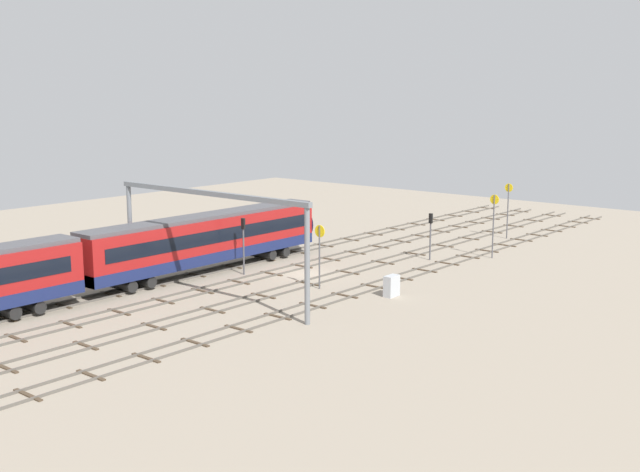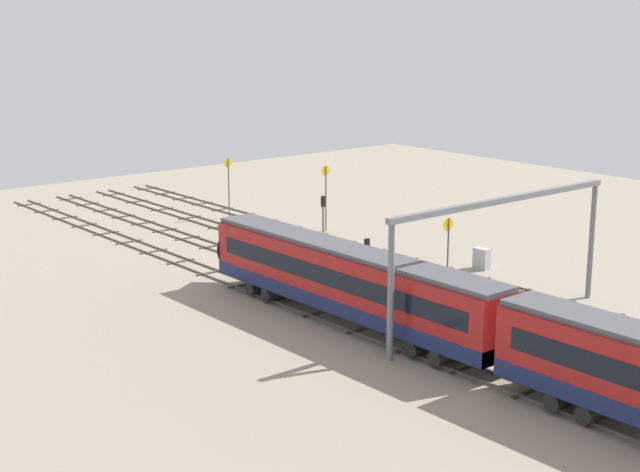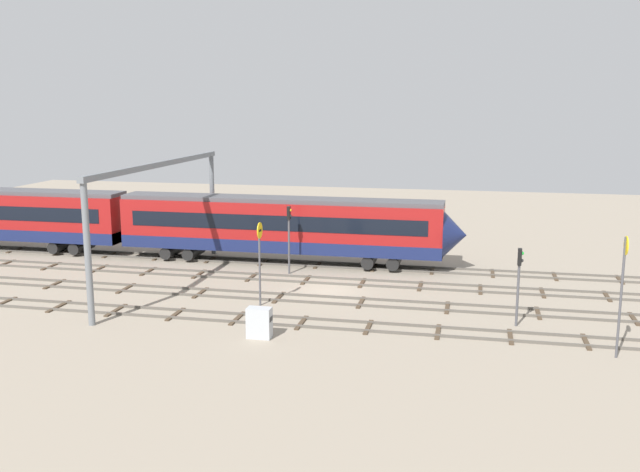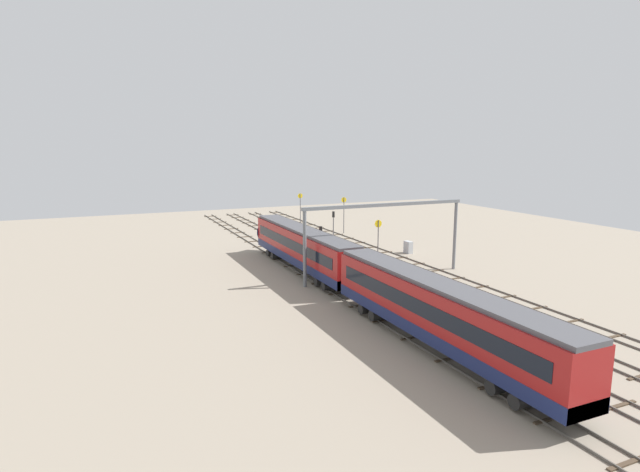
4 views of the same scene
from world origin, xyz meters
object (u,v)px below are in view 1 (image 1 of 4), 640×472
object	(u,v)px
speed_sign_mid_trackside	(320,247)
signal_light_trackside_approach	(244,238)
train	(84,265)
relay_cabinet	(392,286)
signal_light_trackside_departure	(431,229)
overhead_gantry	(209,217)
speed_sign_far_trackside	(508,204)
speed_sign_near_foreground	(494,218)

from	to	relation	value
speed_sign_mid_trackside	signal_light_trackside_approach	distance (m)	7.96
train	relay_cabinet	distance (m)	22.56
train	signal_light_trackside_departure	world-z (taller)	train
signal_light_trackside_departure	speed_sign_mid_trackside	bearing A→B (deg)	176.80
overhead_gantry	speed_sign_far_trackside	size ratio (longest dim) A/B	3.34
speed_sign_mid_trackside	relay_cabinet	bearing A→B (deg)	-73.58
train	relay_cabinet	size ratio (longest dim) A/B	31.62
overhead_gantry	signal_light_trackside_departure	bearing A→B (deg)	-11.56
overhead_gantry	speed_sign_near_foreground	bearing A→B (deg)	-17.66
speed_sign_near_foreground	signal_light_trackside_approach	world-z (taller)	speed_sign_near_foreground
overhead_gantry	speed_sign_mid_trackside	distance (m)	9.17
signal_light_trackside_approach	relay_cabinet	world-z (taller)	signal_light_trackside_approach
overhead_gantry	signal_light_trackside_approach	distance (m)	9.14
speed_sign_mid_trackside	relay_cabinet	world-z (taller)	speed_sign_mid_trackside
overhead_gantry	signal_light_trackside_approach	xyz separation A→B (m)	(7.53, 4.18, -3.07)
speed_sign_near_foreground	signal_light_trackside_approach	size ratio (longest dim) A/B	1.23
signal_light_trackside_approach	speed_sign_mid_trackside	bearing A→B (deg)	-87.78
speed_sign_mid_trackside	signal_light_trackside_departure	bearing A→B (deg)	-3.20
speed_sign_far_trackside	signal_light_trackside_approach	distance (m)	30.67
speed_sign_mid_trackside	relay_cabinet	distance (m)	6.35
train	speed_sign_mid_trackside	xyz separation A→B (m)	(13.62, -10.89, 0.62)
speed_sign_far_trackside	signal_light_trackside_approach	world-z (taller)	speed_sign_far_trackside
overhead_gantry	speed_sign_near_foreground	xyz separation A→B (m)	(26.84, -8.55, -2.47)
signal_light_trackside_approach	signal_light_trackside_departure	size ratio (longest dim) A/B	1.12
overhead_gantry	relay_cabinet	world-z (taller)	overhead_gantry
speed_sign_mid_trackside	speed_sign_far_trackside	distance (m)	28.99
signal_light_trackside_departure	relay_cabinet	size ratio (longest dim) A/B	2.68
train	signal_light_trackside_departure	distance (m)	30.59
overhead_gantry	signal_light_trackside_departure	world-z (taller)	overhead_gantry
speed_sign_mid_trackside	signal_light_trackside_approach	size ratio (longest dim) A/B	1.05
overhead_gantry	signal_light_trackside_departure	size ratio (longest dim) A/B	4.49
signal_light_trackside_approach	speed_sign_near_foreground	bearing A→B (deg)	-33.38
speed_sign_far_trackside	relay_cabinet	size ratio (longest dim) A/B	3.60
speed_sign_near_foreground	relay_cabinet	world-z (taller)	speed_sign_near_foreground
train	relay_cabinet	world-z (taller)	train
overhead_gantry	relay_cabinet	distance (m)	14.39
speed_sign_mid_trackside	speed_sign_far_trackside	bearing A→B (deg)	-2.37
speed_sign_mid_trackside	speed_sign_far_trackside	world-z (taller)	speed_sign_far_trackside
speed_sign_mid_trackside	speed_sign_far_trackside	size ratio (longest dim) A/B	0.87
train	speed_sign_near_foreground	bearing A→B (deg)	-25.64
signal_light_trackside_approach	signal_light_trackside_departure	world-z (taller)	signal_light_trackside_approach
signal_light_trackside_approach	relay_cabinet	bearing A→B (deg)	-81.77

